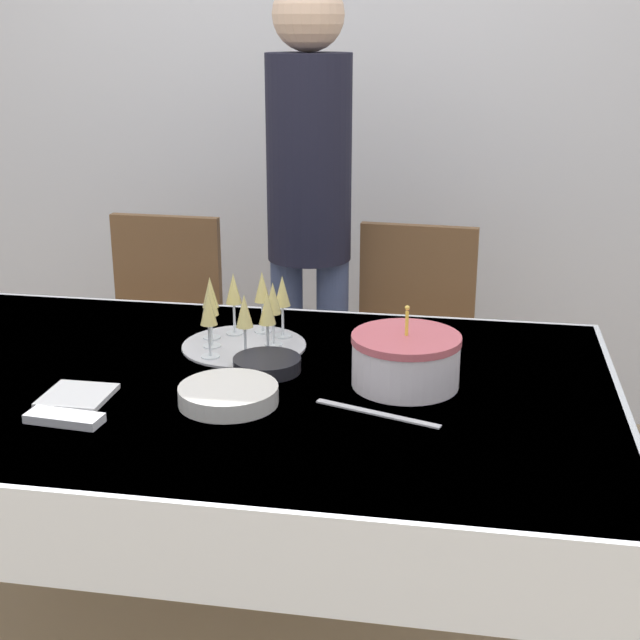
% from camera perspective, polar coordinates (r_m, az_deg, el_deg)
% --- Properties ---
extents(wall_back, '(8.00, 0.05, 2.70)m').
position_cam_1_polar(wall_back, '(3.68, -0.04, 14.56)').
color(wall_back, silver).
rests_on(wall_back, ground_plane).
extents(dining_table, '(2.02, 1.18, 0.77)m').
position_cam_1_polar(dining_table, '(2.24, -7.51, -6.06)').
color(dining_table, white).
rests_on(dining_table, ground_plane).
extents(dining_chair_far_left, '(0.43, 0.43, 0.95)m').
position_cam_1_polar(dining_chair_far_left, '(3.23, -10.21, -1.31)').
color(dining_chair_far_left, brown).
rests_on(dining_chair_far_left, ground_plane).
extents(dining_chair_far_right, '(0.44, 0.44, 0.95)m').
position_cam_1_polar(dining_chair_far_right, '(3.05, 5.84, -2.31)').
color(dining_chair_far_right, brown).
rests_on(dining_chair_far_right, ground_plane).
extents(birthday_cake, '(0.26, 0.26, 0.20)m').
position_cam_1_polar(birthday_cake, '(2.13, 5.50, -2.57)').
color(birthday_cake, white).
rests_on(birthday_cake, dining_table).
extents(champagne_tray, '(0.33, 0.33, 0.18)m').
position_cam_1_polar(champagne_tray, '(2.37, -4.90, 0.37)').
color(champagne_tray, silver).
rests_on(champagne_tray, dining_table).
extents(plate_stack_main, '(0.23, 0.23, 0.04)m').
position_cam_1_polar(plate_stack_main, '(2.05, -5.88, -4.78)').
color(plate_stack_main, silver).
rests_on(plate_stack_main, dining_table).
extents(plate_stack_dessert, '(0.17, 0.17, 0.03)m').
position_cam_1_polar(plate_stack_dessert, '(2.22, -3.41, -2.86)').
color(plate_stack_dessert, black).
rests_on(plate_stack_dessert, dining_table).
extents(cake_knife, '(0.29, 0.11, 0.00)m').
position_cam_1_polar(cake_knife, '(1.99, 3.67, -5.99)').
color(cake_knife, silver).
rests_on(cake_knife, dining_table).
extents(fork_pile, '(0.17, 0.08, 0.02)m').
position_cam_1_polar(fork_pile, '(2.02, -16.04, -6.06)').
color(fork_pile, silver).
rests_on(fork_pile, dining_table).
extents(napkin_pile, '(0.15, 0.15, 0.01)m').
position_cam_1_polar(napkin_pile, '(2.14, -15.28, -4.71)').
color(napkin_pile, white).
rests_on(napkin_pile, dining_table).
extents(person_standing, '(0.28, 0.28, 1.74)m').
position_cam_1_polar(person_standing, '(2.98, -0.70, 7.99)').
color(person_standing, '#3F4C72').
rests_on(person_standing, ground_plane).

